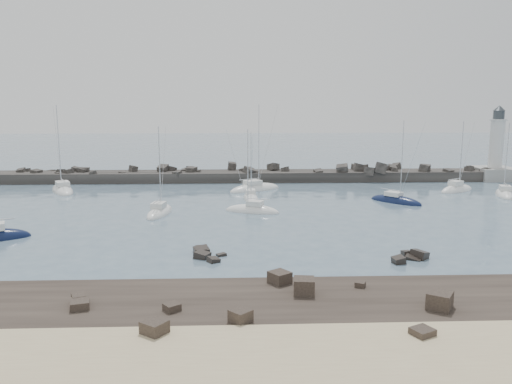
{
  "coord_description": "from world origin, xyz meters",
  "views": [
    {
      "loc": [
        -1.81,
        -53.94,
        13.88
      ],
      "look_at": [
        0.75,
        12.0,
        2.4
      ],
      "focal_mm": 35.0,
      "sensor_mm": 36.0,
      "label": 1
    }
  ],
  "objects_px": {
    "sailboat_8": "(504,195)",
    "sailboat_6": "(251,198)",
    "sailboat_5": "(252,211)",
    "sailboat_10": "(457,190)",
    "sailboat_1": "(63,191)",
    "sailboat_4": "(255,189)",
    "sailboat_3": "(160,213)",
    "lighthouse": "(495,163)",
    "sailboat_7": "(396,201)"
  },
  "relations": [
    {
      "from": "sailboat_1",
      "to": "sailboat_6",
      "type": "xyz_separation_m",
      "value": [
        30.47,
        -7.9,
        -0.01
      ]
    },
    {
      "from": "sailboat_3",
      "to": "sailboat_8",
      "type": "distance_m",
      "value": 52.82
    },
    {
      "from": "lighthouse",
      "to": "sailboat_10",
      "type": "relative_size",
      "value": 1.18
    },
    {
      "from": "sailboat_7",
      "to": "lighthouse",
      "type": "bearing_deg",
      "value": 40.11
    },
    {
      "from": "sailboat_10",
      "to": "sailboat_1",
      "type": "bearing_deg",
      "value": 178.17
    },
    {
      "from": "sailboat_1",
      "to": "sailboat_5",
      "type": "height_order",
      "value": "sailboat_1"
    },
    {
      "from": "sailboat_5",
      "to": "sailboat_7",
      "type": "height_order",
      "value": "sailboat_7"
    },
    {
      "from": "sailboat_1",
      "to": "sailboat_10",
      "type": "xyz_separation_m",
      "value": [
        64.42,
        -2.06,
        0.01
      ]
    },
    {
      "from": "sailboat_4",
      "to": "sailboat_6",
      "type": "distance_m",
      "value": 8.18
    },
    {
      "from": "sailboat_6",
      "to": "sailboat_8",
      "type": "height_order",
      "value": "sailboat_8"
    },
    {
      "from": "sailboat_7",
      "to": "sailboat_10",
      "type": "distance_m",
      "value": 15.71
    },
    {
      "from": "sailboat_1",
      "to": "sailboat_8",
      "type": "relative_size",
      "value": 1.24
    },
    {
      "from": "sailboat_8",
      "to": "sailboat_10",
      "type": "bearing_deg",
      "value": 141.78
    },
    {
      "from": "sailboat_4",
      "to": "sailboat_8",
      "type": "distance_m",
      "value": 39.18
    },
    {
      "from": "sailboat_5",
      "to": "sailboat_10",
      "type": "distance_m",
      "value": 37.09
    },
    {
      "from": "sailboat_1",
      "to": "sailboat_5",
      "type": "bearing_deg",
      "value": -29.05
    },
    {
      "from": "lighthouse",
      "to": "sailboat_5",
      "type": "distance_m",
      "value": 54.43
    },
    {
      "from": "lighthouse",
      "to": "sailboat_6",
      "type": "distance_m",
      "value": 50.42
    },
    {
      "from": "sailboat_7",
      "to": "sailboat_3",
      "type": "bearing_deg",
      "value": -168.56
    },
    {
      "from": "lighthouse",
      "to": "sailboat_10",
      "type": "height_order",
      "value": "lighthouse"
    },
    {
      "from": "sailboat_8",
      "to": "sailboat_3",
      "type": "bearing_deg",
      "value": -167.75
    },
    {
      "from": "lighthouse",
      "to": "sailboat_8",
      "type": "bearing_deg",
      "value": -112.8
    },
    {
      "from": "sailboat_10",
      "to": "sailboat_8",
      "type": "bearing_deg",
      "value": -38.22
    },
    {
      "from": "sailboat_10",
      "to": "sailboat_5",
      "type": "bearing_deg",
      "value": -156.41
    },
    {
      "from": "lighthouse",
      "to": "sailboat_4",
      "type": "height_order",
      "value": "sailboat_4"
    },
    {
      "from": "lighthouse",
      "to": "sailboat_10",
      "type": "bearing_deg",
      "value": -135.05
    },
    {
      "from": "sailboat_5",
      "to": "sailboat_6",
      "type": "distance_m",
      "value": 9.0
    },
    {
      "from": "lighthouse",
      "to": "sailboat_1",
      "type": "bearing_deg",
      "value": -172.09
    },
    {
      "from": "sailboat_4",
      "to": "sailboat_10",
      "type": "xyz_separation_m",
      "value": [
        33.02,
        -2.29,
        0.02
      ]
    },
    {
      "from": "sailboat_1",
      "to": "sailboat_3",
      "type": "distance_m",
      "value": 25.5
    },
    {
      "from": "sailboat_1",
      "to": "sailboat_10",
      "type": "relative_size",
      "value": 1.22
    },
    {
      "from": "sailboat_5",
      "to": "sailboat_10",
      "type": "xyz_separation_m",
      "value": [
        33.99,
        14.84,
        0.02
      ]
    },
    {
      "from": "sailboat_3",
      "to": "sailboat_6",
      "type": "xyz_separation_m",
      "value": [
        12.08,
        9.76,
        -0.01
      ]
    },
    {
      "from": "lighthouse",
      "to": "sailboat_5",
      "type": "height_order",
      "value": "lighthouse"
    },
    {
      "from": "sailboat_1",
      "to": "sailboat_5",
      "type": "distance_m",
      "value": 34.81
    },
    {
      "from": "sailboat_10",
      "to": "lighthouse",
      "type": "bearing_deg",
      "value": 44.95
    },
    {
      "from": "sailboat_6",
      "to": "sailboat_10",
      "type": "height_order",
      "value": "sailboat_10"
    },
    {
      "from": "sailboat_4",
      "to": "sailboat_1",
      "type": "bearing_deg",
      "value": -179.58
    },
    {
      "from": "sailboat_1",
      "to": "sailboat_8",
      "type": "bearing_deg",
      "value": -5.27
    },
    {
      "from": "sailboat_5",
      "to": "sailboat_10",
      "type": "height_order",
      "value": "sailboat_10"
    },
    {
      "from": "sailboat_3",
      "to": "sailboat_7",
      "type": "height_order",
      "value": "sailboat_7"
    },
    {
      "from": "lighthouse",
      "to": "sailboat_4",
      "type": "bearing_deg",
      "value": -167.1
    },
    {
      "from": "sailboat_1",
      "to": "sailboat_8",
      "type": "xyz_separation_m",
      "value": [
        70.0,
        -6.46,
        0.0
      ]
    },
    {
      "from": "sailboat_7",
      "to": "sailboat_6",
      "type": "bearing_deg",
      "value": 171.7
    },
    {
      "from": "sailboat_8",
      "to": "sailboat_10",
      "type": "xyz_separation_m",
      "value": [
        -5.58,
        4.4,
        0.01
      ]
    },
    {
      "from": "sailboat_5",
      "to": "sailboat_6",
      "type": "xyz_separation_m",
      "value": [
        0.04,
        9.0,
        -0.0
      ]
    },
    {
      "from": "lighthouse",
      "to": "sailboat_4",
      "type": "xyz_separation_m",
      "value": [
        -45.83,
        -10.5,
        -2.96
      ]
    },
    {
      "from": "sailboat_1",
      "to": "sailboat_10",
      "type": "height_order",
      "value": "sailboat_1"
    },
    {
      "from": "sailboat_6",
      "to": "sailboat_10",
      "type": "xyz_separation_m",
      "value": [
        33.95,
        5.84,
        0.02
      ]
    },
    {
      "from": "sailboat_8",
      "to": "sailboat_6",
      "type": "bearing_deg",
      "value": -177.91
    }
  ]
}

